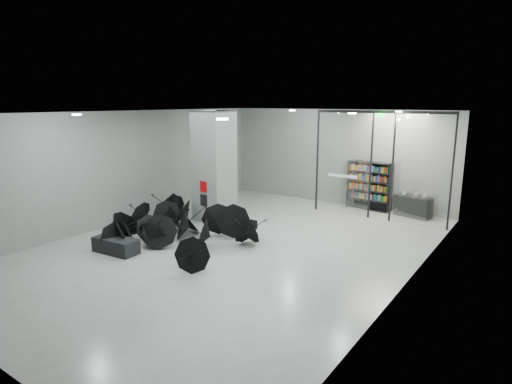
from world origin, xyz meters
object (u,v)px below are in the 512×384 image
Objects in this scene: shop_counter at (413,206)px; umbrella_cluster at (174,229)px; column at (214,166)px; bench at (116,245)px; bookshelf at (369,186)px.

shop_counter is 0.25× the size of umbrella_cluster.
column is 4.75m from bench.
column reaches higher than bench.
bench is 1.02× the size of shop_counter.
bookshelf is 0.35× the size of umbrella_cluster.
bookshelf is at bearing 60.39° from bench.
shop_counter is at bearing 4.36° from bookshelf.
bench is 10.09m from bookshelf.
bench is at bearing -90.69° from column.
bookshelf reaches higher than bench.
column is 2.90× the size of bench.
bookshelf reaches higher than shop_counter.
umbrella_cluster is (0.42, 1.94, 0.09)m from bench.
umbrella_cluster reaches higher than bench.
umbrella_cluster is (-5.57, -7.06, -0.09)m from shop_counter.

